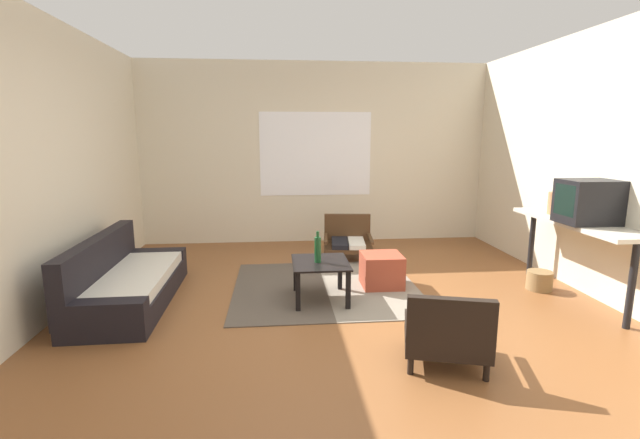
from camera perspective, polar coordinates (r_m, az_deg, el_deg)
ground_plane at (r=4.18m, az=3.06°, el=-12.27°), size 7.80×7.80×0.00m
far_wall_with_window at (r=6.89m, az=-0.61°, el=8.39°), size 5.60×0.13×2.70m
side_wall_right at (r=5.24m, az=33.00°, el=5.93°), size 0.12×6.60×2.70m
side_wall_left at (r=4.61m, az=-32.41°, el=5.56°), size 0.12×6.60×2.70m
area_rug at (r=4.90m, az=0.72°, el=-8.65°), size 1.97×1.89×0.01m
couch at (r=4.81m, az=-23.55°, el=-7.39°), size 0.74×1.83×0.67m
coffee_table at (r=4.46m, az=0.05°, el=-6.28°), size 0.55×0.63×0.40m
armchair_by_window at (r=6.05m, az=3.55°, el=-2.52°), size 0.70×0.68×0.56m
armchair_striped_foreground at (r=3.38m, az=15.93°, el=-13.92°), size 0.70×0.66×0.57m
ottoman_orange at (r=4.94m, az=7.85°, el=-6.45°), size 0.43×0.43×0.36m
console_shelf at (r=5.13m, az=29.94°, el=-1.01°), size 0.45×1.63×0.80m
crt_television at (r=4.96m, az=31.19°, el=1.96°), size 0.53×0.39×0.42m
clay_vase at (r=5.38m, az=28.00°, el=1.95°), size 0.18×0.18×0.35m
glass_bottle at (r=4.38m, az=-0.29°, el=-3.80°), size 0.07×0.07×0.31m
wicker_basket at (r=5.37m, az=26.19°, el=-6.99°), size 0.26×0.26×0.20m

